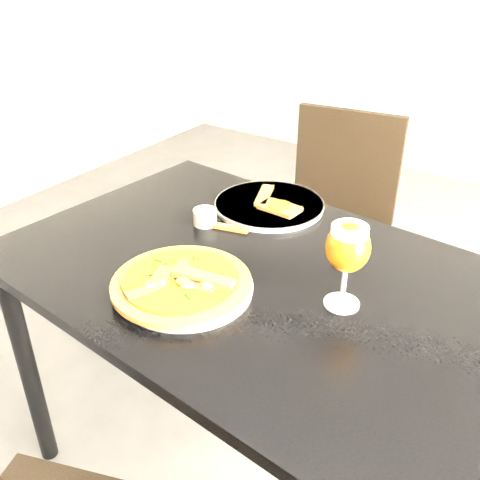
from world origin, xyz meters
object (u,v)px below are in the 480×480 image
Objects in this scene: chair_far at (332,224)px; dining_table at (252,299)px; pizza at (182,282)px; beer_glass at (348,248)px.

dining_table is at bearing -87.19° from chair_far.
pizza is at bearing -108.78° from dining_table.
beer_glass is (0.23, -0.01, 0.23)m from dining_table.
chair_far reaches higher than dining_table.
beer_glass reaches higher than pizza.
chair_far is at bearing 115.60° from beer_glass.
beer_glass is at bearing -71.80° from chair_far.
pizza is 1.60× the size of beer_glass.
pizza is 0.36m from beer_glass.
dining_table is 1.42× the size of chair_far.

